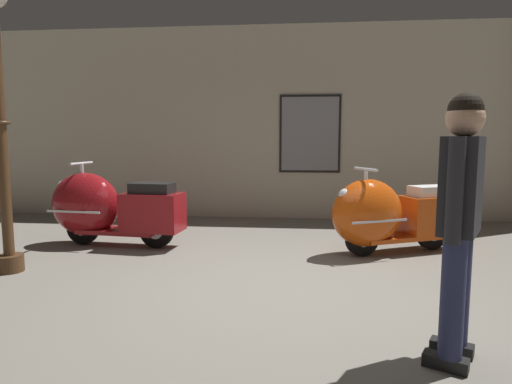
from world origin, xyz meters
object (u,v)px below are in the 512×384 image
(scooter_1, at_px, (387,215))
(lamppost, at_px, (0,112))
(scooter_0, at_px, (106,208))
(visitor_0, at_px, (460,211))

(scooter_1, bearing_deg, lamppost, -8.42)
(scooter_0, relative_size, visitor_0, 1.10)
(scooter_1, bearing_deg, visitor_0, 63.91)
(scooter_0, distance_m, visitor_0, 4.54)
(scooter_0, relative_size, lamppost, 0.62)
(lamppost, relative_size, visitor_0, 1.78)
(scooter_0, bearing_deg, visitor_0, 147.54)
(scooter_0, distance_m, lamppost, 1.80)
(scooter_1, relative_size, lamppost, 0.60)
(scooter_0, distance_m, scooter_1, 3.63)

